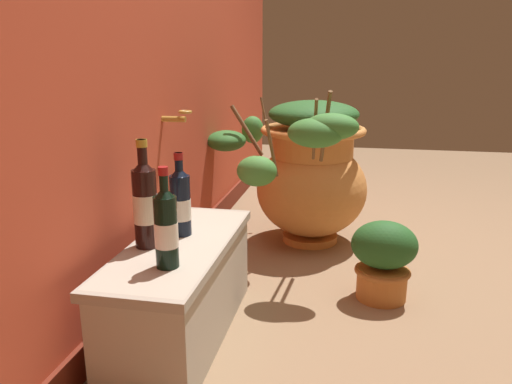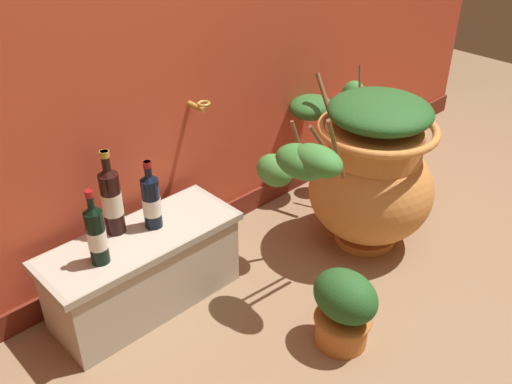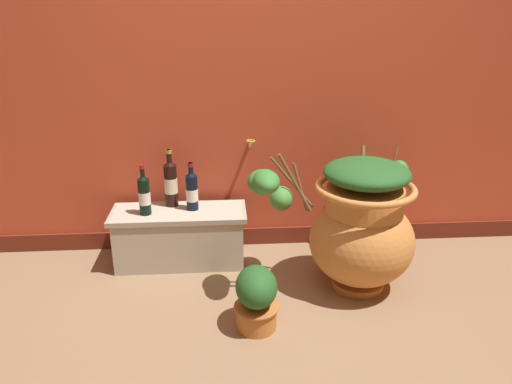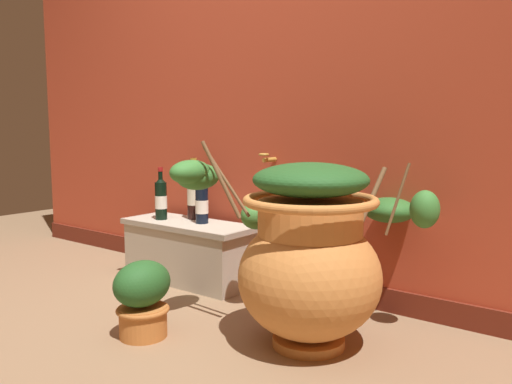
% 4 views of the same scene
% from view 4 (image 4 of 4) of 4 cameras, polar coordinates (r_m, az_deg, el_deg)
% --- Properties ---
extents(ground_plane, '(7.00, 7.00, 0.00)m').
position_cam_4_polar(ground_plane, '(2.22, -14.74, -16.56)').
color(ground_plane, '#896B4C').
extents(back_wall, '(4.40, 0.33, 2.60)m').
position_cam_4_polar(back_wall, '(2.95, 3.84, 15.16)').
color(back_wall, '#B74228').
rests_on(back_wall, ground_plane).
extents(terracotta_urn, '(1.00, 0.88, 0.82)m').
position_cam_4_polar(terracotta_urn, '(2.14, 5.64, -6.40)').
color(terracotta_urn, '#CC7F3D').
rests_on(terracotta_urn, ground_plane).
extents(stone_ledge, '(0.81, 0.32, 0.34)m').
position_cam_4_polar(stone_ledge, '(3.05, -7.20, -6.11)').
color(stone_ledge, '#B2A893').
rests_on(stone_ledge, ground_plane).
extents(wine_bottle_left, '(0.07, 0.07, 0.30)m').
position_cam_4_polar(wine_bottle_left, '(3.11, -10.16, -0.60)').
color(wine_bottle_left, black).
rests_on(wine_bottle_left, stone_ledge).
extents(wine_bottle_middle, '(0.08, 0.08, 0.35)m').
position_cam_4_polar(wine_bottle_middle, '(3.10, -6.67, -0.10)').
color(wine_bottle_middle, black).
rests_on(wine_bottle_middle, stone_ledge).
extents(wine_bottle_right, '(0.07, 0.07, 0.29)m').
position_cam_4_polar(wine_bottle_right, '(2.96, -5.83, -0.97)').
color(wine_bottle_right, black).
rests_on(wine_bottle_right, stone_ledge).
extents(potted_shrub, '(0.22, 0.26, 0.33)m').
position_cam_4_polar(potted_shrub, '(2.31, -12.08, -10.98)').
color(potted_shrub, '#C17033').
rests_on(potted_shrub, ground_plane).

